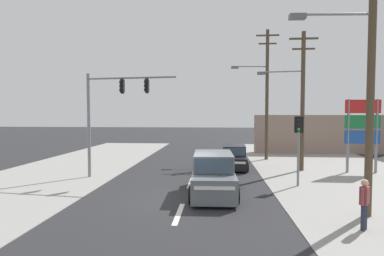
# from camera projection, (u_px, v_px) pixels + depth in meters

# --- Properties ---
(ground_plane) EXTENTS (140.00, 140.00, 0.00)m
(ground_plane) POSITION_uv_depth(u_px,v_px,m) (185.00, 198.00, 13.02)
(ground_plane) COLOR #28282B
(lane_dash_near) EXTENTS (0.20, 2.40, 0.01)m
(lane_dash_near) POSITION_uv_depth(u_px,v_px,m) (179.00, 214.00, 11.03)
(lane_dash_near) COLOR silver
(lane_dash_near) RESTS_ON ground
(lane_dash_mid) EXTENTS (0.20, 2.40, 0.01)m
(lane_dash_mid) POSITION_uv_depth(u_px,v_px,m) (191.00, 183.00, 16.01)
(lane_dash_mid) COLOR silver
(lane_dash_mid) RESTS_ON ground
(lane_dash_far) EXTENTS (0.20, 2.40, 0.01)m
(lane_dash_far) POSITION_uv_depth(u_px,v_px,m) (197.00, 166.00, 20.99)
(lane_dash_far) COLOR silver
(lane_dash_far) RESTS_ON ground
(kerb_right_verge) EXTENTS (10.00, 44.00, 0.02)m
(kerb_right_verge) POSITION_uv_depth(u_px,v_px,m) (376.00, 191.00, 14.28)
(kerb_right_verge) COLOR gray
(kerb_right_verge) RESTS_ON ground
(kerb_left_verge) EXTENTS (8.00, 40.00, 0.02)m
(kerb_left_verge) POSITION_uv_depth(u_px,v_px,m) (49.00, 176.00, 17.70)
(kerb_left_verge) COLOR gray
(kerb_left_verge) RESTS_ON ground
(utility_pole_foreground_right) EXTENTS (3.78, 0.43, 9.95)m
(utility_pole_foreground_right) POSITION_uv_depth(u_px,v_px,m) (367.00, 67.00, 10.50)
(utility_pole_foreground_right) COLOR #4C3D2B
(utility_pole_foreground_right) RESTS_ON ground
(utility_pole_midground_right) EXTENTS (3.77, 0.64, 8.94)m
(utility_pole_midground_right) POSITION_uv_depth(u_px,v_px,m) (300.00, 96.00, 19.23)
(utility_pole_midground_right) COLOR #4C3D2B
(utility_pole_midground_right) RESTS_ON ground
(utility_pole_background_right) EXTENTS (3.78, 0.52, 10.38)m
(utility_pole_background_right) POSITION_uv_depth(u_px,v_px,m) (265.00, 91.00, 23.94)
(utility_pole_background_right) COLOR #4C3D2B
(utility_pole_background_right) RESTS_ON ground
(traffic_signal_mast) EXTENTS (5.27, 0.67, 6.00)m
(traffic_signal_mast) POSITION_uv_depth(u_px,v_px,m) (109.00, 106.00, 17.03)
(traffic_signal_mast) COLOR slate
(traffic_signal_mast) RESTS_ON ground
(pedestal_signal_right_kerb) EXTENTS (0.44, 0.31, 3.56)m
(pedestal_signal_right_kerb) POSITION_uv_depth(u_px,v_px,m) (299.00, 139.00, 15.10)
(pedestal_signal_right_kerb) COLOR slate
(pedestal_signal_right_kerb) RESTS_ON ground
(shopping_plaza_sign) EXTENTS (2.10, 0.16, 4.60)m
(shopping_plaza_sign) POSITION_uv_depth(u_px,v_px,m) (362.00, 125.00, 18.56)
(shopping_plaza_sign) COLOR slate
(shopping_plaza_sign) RESTS_ON ground
(shopfront_wall_far) EXTENTS (12.00, 1.00, 3.60)m
(shopfront_wall_far) POSITION_uv_depth(u_px,v_px,m) (320.00, 134.00, 27.97)
(shopfront_wall_far) COLOR gray
(shopfront_wall_far) RESTS_ON ground
(hatchback_crossing_left) EXTENTS (1.92, 3.71, 1.53)m
(hatchback_crossing_left) POSITION_uv_depth(u_px,v_px,m) (234.00, 158.00, 20.32)
(hatchback_crossing_left) COLOR black
(hatchback_crossing_left) RESTS_ON ground
(suv_oncoming_mid) EXTENTS (2.17, 4.59, 1.90)m
(suv_oncoming_mid) POSITION_uv_depth(u_px,v_px,m) (213.00, 175.00, 13.67)
(suv_oncoming_mid) COLOR slate
(suv_oncoming_mid) RESTS_ON ground
(pedestrian_at_kerb) EXTENTS (0.40, 0.46, 1.63)m
(pedestrian_at_kerb) POSITION_uv_depth(u_px,v_px,m) (364.00, 202.00, 9.39)
(pedestrian_at_kerb) COLOR #232838
(pedestrian_at_kerb) RESTS_ON ground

